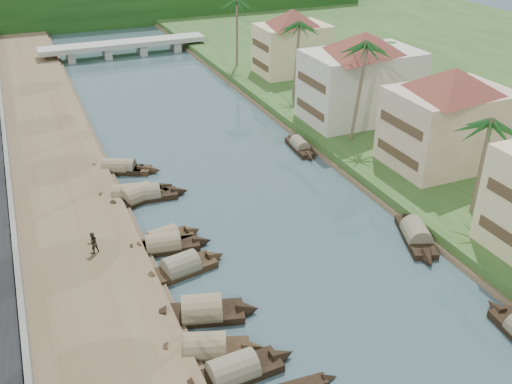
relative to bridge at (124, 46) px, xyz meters
name	(u,v)px	position (x,y,z in m)	size (l,w,h in m)	color
ground	(339,305)	(0.00, -72.00, -1.72)	(220.00, 220.00, 0.00)	#374C52
left_bank	(65,212)	(-16.00, -52.00, -1.32)	(10.00, 180.00, 0.80)	brown
right_bank	(396,147)	(19.00, -52.00, -1.12)	(16.00, 180.00, 1.20)	#27471C
retaining_wall	(12,212)	(-20.20, -52.00, -0.37)	(0.40, 180.00, 1.10)	slate
treeline	(95,4)	(0.00, 28.00, 2.28)	(120.00, 14.00, 8.00)	#13390F
bridge	(124,46)	(0.00, 0.00, 0.00)	(28.00, 4.00, 2.40)	#A5A59A
building_mid	(448,116)	(19.99, -58.00, 4.41)	(14.11, 14.11, 9.70)	beige
building_far	(361,76)	(18.99, -44.00, 4.66)	(15.59, 15.59, 10.20)	beige
building_distant	(292,41)	(19.99, -24.00, 4.16)	(12.62, 12.62, 9.20)	beige
sampan_3	(233,373)	(-9.18, -75.37, -1.31)	(8.45, 2.22, 2.25)	black
sampan_4	(205,349)	(-10.09, -72.89, -1.31)	(7.84, 4.19, 2.20)	black
sampan_5	(202,312)	(-9.17, -69.52, -1.30)	(8.20, 4.08, 2.51)	black
sampan_6	(181,268)	(-9.03, -64.10, -1.30)	(7.83, 3.11, 2.28)	black
sampan_7	(163,246)	(-9.46, -60.62, -1.31)	(8.14, 2.86, 2.14)	black
sampan_8	(163,240)	(-9.23, -59.82, -1.31)	(7.06, 2.90, 2.15)	black
sampan_9	(144,196)	(-8.88, -51.75, -1.31)	(8.55, 2.55, 2.14)	black
sampan_10	(128,195)	(-10.26, -51.13, -1.31)	(8.17, 3.37, 2.21)	black
sampan_11	(138,197)	(-9.51, -51.77, -1.30)	(8.22, 4.34, 2.31)	black
sampan_12	(121,168)	(-9.71, -45.10, -1.31)	(8.15, 5.22, 2.02)	black
sampan_13	(116,169)	(-10.18, -44.93, -1.31)	(7.37, 4.75, 2.07)	black
sampan_15	(416,235)	(10.07, -67.30, -1.30)	(4.66, 8.63, 2.28)	black
sampan_16	(300,146)	(9.56, -47.28, -1.32)	(1.89, 7.37, 1.84)	black
canoe_2	(126,195)	(-10.38, -50.46, -1.62)	(5.59, 2.88, 0.83)	black
palm_1	(490,124)	(16.00, -66.96, 7.45)	(3.20, 3.20, 9.70)	brown
palm_2	(361,47)	(15.00, -49.34, 9.62)	(3.20, 3.20, 11.94)	brown
palm_3	(296,25)	(16.00, -32.99, 8.50)	(3.20, 3.20, 10.79)	brown
palm_7	(236,2)	(14.00, -17.19, 8.89)	(3.20, 3.20, 11.19)	brown
tree_6	(385,61)	(24.00, -41.39, 5.20)	(4.83, 4.83, 7.81)	#423326
person_far	(93,243)	(-14.74, -59.95, -0.04)	(0.86, 0.67, 1.76)	#312C22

